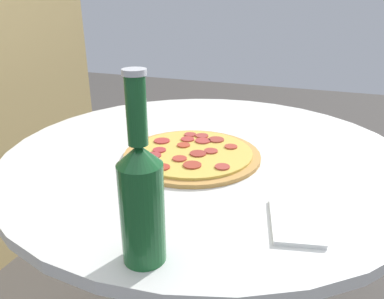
# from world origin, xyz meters

# --- Properties ---
(table) EXTENTS (1.05, 1.05, 0.72)m
(table) POSITION_xyz_m (0.00, 0.00, 0.54)
(table) COLOR silver
(table) RESTS_ON ground_plane
(pizza) EXTENTS (0.34, 0.34, 0.02)m
(pizza) POSITION_xyz_m (-0.06, 0.02, 0.73)
(pizza) COLOR #C68E47
(pizza) RESTS_ON table
(beer_bottle) EXTENTS (0.07, 0.07, 0.29)m
(beer_bottle) POSITION_xyz_m (-0.45, -0.05, 0.83)
(beer_bottle) COLOR #195628
(beer_bottle) RESTS_ON table
(napkin) EXTENTS (0.16, 0.11, 0.01)m
(napkin) POSITION_xyz_m (-0.27, -0.26, 0.73)
(napkin) COLOR white
(napkin) RESTS_ON table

